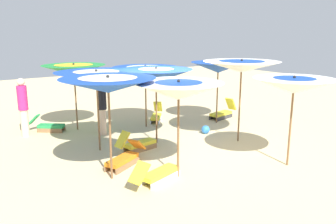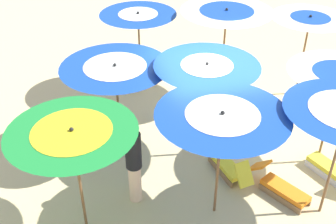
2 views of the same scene
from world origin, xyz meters
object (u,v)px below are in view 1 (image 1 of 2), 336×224
(beach_umbrella_8, at_px, (294,86))
(lounger_4, at_px, (156,115))
(beachgoer_0, at_px, (102,106))
(beach_ball, at_px, (206,130))
(beachgoer_1, at_px, (23,106))
(beach_umbrella_6, at_px, (218,67))
(beach_umbrella_7, at_px, (242,66))
(lounger_3, at_px, (125,158))
(lounger_5, at_px, (138,144))
(beach_umbrella_4, at_px, (156,76))
(beach_umbrella_5, at_px, (179,91))
(lounger_0, at_px, (157,174))
(lounger_2, at_px, (48,126))
(beach_umbrella_2, at_px, (108,85))
(beach_umbrella_1, at_px, (97,77))
(beach_umbrella_0, at_px, (74,70))
(lounger_1, at_px, (223,112))
(beach_umbrella_3, at_px, (145,71))

(beach_umbrella_8, distance_m, lounger_4, 5.76)
(beachgoer_0, bearing_deg, beach_ball, -162.79)
(beachgoer_1, bearing_deg, beachgoer_0, 174.65)
(beach_umbrella_6, bearing_deg, beach_umbrella_7, 65.19)
(lounger_3, xyz_separation_m, beachgoer_1, (1.46, -3.94, 0.78))
(beach_umbrella_8, height_order, lounger_3, beach_umbrella_8)
(beach_umbrella_8, relative_size, lounger_5, 1.75)
(lounger_3, bearing_deg, beach_umbrella_7, 150.13)
(beach_umbrella_4, relative_size, beach_umbrella_5, 1.01)
(beach_umbrella_7, distance_m, lounger_5, 3.72)
(lounger_0, relative_size, lounger_2, 1.24)
(beach_umbrella_4, height_order, lounger_0, beach_umbrella_4)
(beach_umbrella_2, xyz_separation_m, beach_umbrella_4, (-2.21, -1.58, -0.12))
(beach_umbrella_1, relative_size, lounger_3, 1.70)
(beachgoer_1, bearing_deg, beach_umbrella_7, 165.50)
(beach_umbrella_7, bearing_deg, beach_umbrella_1, -22.76)
(beach_umbrella_0, xyz_separation_m, beach_umbrella_1, (0.21, 2.37, 0.02))
(beach_umbrella_8, bearing_deg, lounger_0, -16.90)
(beach_umbrella_8, bearing_deg, beach_umbrella_1, -46.98)
(beach_umbrella_6, relative_size, lounger_1, 1.71)
(beach_umbrella_0, distance_m, lounger_0, 5.36)
(lounger_3, bearing_deg, lounger_4, -159.70)
(beach_umbrella_8, relative_size, lounger_0, 1.60)
(beach_umbrella_0, xyz_separation_m, beach_umbrella_8, (-3.20, 6.02, -0.03))
(beach_ball, bearing_deg, lounger_0, 33.99)
(beach_umbrella_4, relative_size, lounger_3, 1.70)
(lounger_4, bearing_deg, lounger_3, -2.91)
(beachgoer_0, relative_size, beachgoer_1, 0.96)
(beach_umbrella_5, bearing_deg, beach_umbrella_4, -111.35)
(beach_umbrella_2, distance_m, beach_umbrella_8, 4.32)
(lounger_5, relative_size, beachgoer_1, 0.69)
(beach_umbrella_4, bearing_deg, lounger_3, 33.13)
(lounger_5, bearing_deg, beach_umbrella_1, 133.93)
(beach_umbrella_5, relative_size, beachgoer_1, 1.21)
(lounger_1, distance_m, beachgoer_1, 7.05)
(lounger_5, xyz_separation_m, beachgoer_1, (2.26, -3.19, 0.77))
(beach_umbrella_2, distance_m, lounger_3, 2.09)
(beach_umbrella_3, xyz_separation_m, lounger_2, (2.98, -1.33, -1.74))
(beach_umbrella_1, relative_size, beach_umbrella_8, 1.01)
(beach_umbrella_2, bearing_deg, lounger_2, -88.50)
(lounger_1, distance_m, beachgoer_0, 4.77)
(beach_umbrella_6, bearing_deg, beach_umbrella_5, 37.71)
(beachgoer_1, bearing_deg, beach_umbrella_2, 125.01)
(beach_umbrella_1, distance_m, beach_umbrella_2, 1.99)
(lounger_0, bearing_deg, beach_umbrella_6, 17.16)
(lounger_2, bearing_deg, beach_ball, 1.07)
(beach_umbrella_1, bearing_deg, lounger_5, 142.97)
(beach_umbrella_7, bearing_deg, beach_umbrella_5, 19.64)
(beach_umbrella_1, height_order, lounger_4, beach_umbrella_1)
(beach_umbrella_7, distance_m, lounger_1, 3.49)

